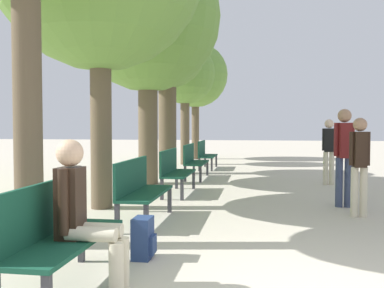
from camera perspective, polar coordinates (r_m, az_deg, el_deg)
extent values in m
cube|color=#144733|center=(4.02, -16.29, -12.29)|extent=(0.49, 1.61, 0.04)
cube|color=#144733|center=(4.06, -19.24, -8.34)|extent=(0.04, 1.61, 0.49)
cube|color=#38383D|center=(4.69, -9.94, -13.00)|extent=(0.06, 0.06, 0.42)
cube|color=#38383D|center=(4.82, -14.55, -12.58)|extent=(0.06, 0.06, 0.42)
cube|color=#144733|center=(6.51, -6.12, -6.55)|extent=(0.49, 1.61, 0.04)
cube|color=#144733|center=(6.53, -8.04, -4.18)|extent=(0.04, 1.61, 0.49)
cube|color=#38383D|center=(5.78, -6.13, -10.01)|extent=(0.06, 0.06, 0.42)
cube|color=#38383D|center=(7.23, -3.01, -7.48)|extent=(0.06, 0.06, 0.42)
cube|color=#38383D|center=(5.89, -9.94, -9.79)|extent=(0.06, 0.06, 0.42)
cube|color=#38383D|center=(7.32, -6.10, -7.37)|extent=(0.06, 0.06, 0.42)
cube|color=#144733|center=(9.11, -1.75, -3.96)|extent=(0.49, 1.61, 0.04)
cube|color=#144733|center=(9.13, -3.14, -2.28)|extent=(0.04, 1.61, 0.49)
cube|color=#38383D|center=(8.37, -1.35, -6.12)|extent=(0.06, 0.06, 0.42)
cube|color=#38383D|center=(9.85, 0.21, -4.82)|extent=(0.06, 0.06, 0.42)
cube|color=#38383D|center=(8.45, -4.03, -6.04)|extent=(0.06, 0.06, 0.42)
cube|color=#38383D|center=(9.92, -2.08, -4.77)|extent=(0.06, 0.06, 0.42)
cube|color=#144733|center=(11.76, 0.66, -2.52)|extent=(0.49, 1.61, 0.04)
cube|color=#144733|center=(11.77, -0.42, -1.22)|extent=(0.04, 1.61, 0.49)
cube|color=#38383D|center=(11.00, 1.13, -4.06)|extent=(0.06, 0.06, 0.42)
cube|color=#38383D|center=(12.50, 2.06, -3.28)|extent=(0.06, 0.06, 0.42)
cube|color=#38383D|center=(11.07, -0.93, -4.02)|extent=(0.06, 0.06, 0.42)
cube|color=#38383D|center=(12.55, 0.25, -3.25)|extent=(0.06, 0.06, 0.42)
cube|color=#144733|center=(14.42, 2.18, -1.60)|extent=(0.49, 1.61, 0.04)
cube|color=#144733|center=(14.43, 1.29, -0.54)|extent=(0.04, 1.61, 0.49)
cube|color=#38383D|center=(13.66, 2.64, -2.79)|extent=(0.06, 0.06, 0.42)
cube|color=#38383D|center=(15.17, 3.26, -2.27)|extent=(0.06, 0.06, 0.42)
cube|color=#38383D|center=(13.71, 0.98, -2.77)|extent=(0.06, 0.06, 0.42)
cube|color=#38383D|center=(15.21, 1.76, -2.26)|extent=(0.06, 0.06, 0.42)
cylinder|color=brown|center=(5.50, -21.09, 6.58)|extent=(0.34, 0.34, 3.73)
cylinder|color=brown|center=(7.67, -12.04, 3.67)|extent=(0.37, 0.37, 3.25)
cylinder|color=brown|center=(10.75, -5.89, 3.00)|extent=(0.49, 0.49, 3.12)
sphere|color=olive|center=(11.07, -5.95, 16.35)|extent=(3.63, 3.63, 3.63)
cylinder|color=brown|center=(13.00, -3.30, 2.91)|extent=(0.54, 0.54, 3.12)
sphere|color=olive|center=(13.21, -3.32, 12.59)|extent=(2.40, 2.40, 2.40)
cylinder|color=brown|center=(16.10, -0.94, 2.23)|extent=(0.34, 0.34, 2.79)
sphere|color=olive|center=(16.22, -0.95, 9.39)|extent=(2.28, 2.28, 2.28)
cylinder|color=brown|center=(18.75, 0.45, 2.42)|extent=(0.33, 0.33, 2.90)
sphere|color=olive|center=(18.88, 0.45, 9.19)|extent=(2.82, 2.82, 2.82)
cylinder|color=beige|center=(3.85, -13.30, -11.62)|extent=(0.45, 0.13, 0.13)
cylinder|color=beige|center=(3.85, -10.06, -16.11)|extent=(0.13, 0.13, 0.46)
cylinder|color=beige|center=(3.99, -12.43, -11.10)|extent=(0.45, 0.13, 0.13)
cylinder|color=beige|center=(4.00, -9.30, -15.43)|extent=(0.13, 0.13, 0.46)
cube|color=black|center=(3.95, -15.92, -7.56)|extent=(0.20, 0.24, 0.63)
cylinder|color=black|center=(3.83, -16.76, -7.41)|extent=(0.09, 0.09, 0.57)
cylinder|color=black|center=(4.07, -15.13, -6.82)|extent=(0.09, 0.09, 0.57)
sphere|color=tan|center=(3.90, -15.99, -1.15)|extent=(0.24, 0.24, 0.24)
cube|color=navy|center=(4.82, -6.60, -12.33)|extent=(0.19, 0.29, 0.45)
cube|color=navy|center=(4.81, -5.22, -13.20)|extent=(0.04, 0.20, 0.20)
cylinder|color=beige|center=(11.10, 17.38, -3.08)|extent=(0.12, 0.12, 0.81)
cylinder|color=beige|center=(11.12, 18.12, -3.08)|extent=(0.12, 0.12, 0.81)
cube|color=black|center=(11.07, 17.80, 0.50)|extent=(0.24, 0.21, 0.58)
cylinder|color=black|center=(11.05, 17.18, 0.58)|extent=(0.08, 0.08, 0.55)
cylinder|color=black|center=(11.09, 18.42, 0.57)|extent=(0.08, 0.08, 0.55)
sphere|color=beige|center=(11.06, 17.82, 2.59)|extent=(0.22, 0.22, 0.22)
cylinder|color=#384260|center=(8.11, 19.01, -4.87)|extent=(0.13, 0.13, 0.88)
cylinder|color=#384260|center=(8.14, 20.10, -4.85)|extent=(0.13, 0.13, 0.88)
cube|color=maroon|center=(8.06, 19.63, 0.46)|extent=(0.23, 0.27, 0.63)
cylinder|color=maroon|center=(8.04, 18.71, 0.58)|extent=(0.09, 0.09, 0.59)
cylinder|color=maroon|center=(8.09, 20.55, 0.56)|extent=(0.09, 0.09, 0.59)
sphere|color=#A37A5B|center=(8.06, 19.68, 3.57)|extent=(0.24, 0.24, 0.24)
cylinder|color=beige|center=(7.33, 20.83, -6.00)|extent=(0.12, 0.12, 0.80)
cylinder|color=beige|center=(7.36, 21.91, -5.98)|extent=(0.12, 0.12, 0.80)
cube|color=black|center=(7.28, 21.45, -0.68)|extent=(0.19, 0.23, 0.56)
cylinder|color=black|center=(7.25, 20.54, -0.57)|extent=(0.08, 0.08, 0.54)
cylinder|color=black|center=(7.31, 22.36, -0.58)|extent=(0.08, 0.08, 0.54)
sphere|color=#A37A5B|center=(7.27, 21.50, 2.43)|extent=(0.22, 0.22, 0.22)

